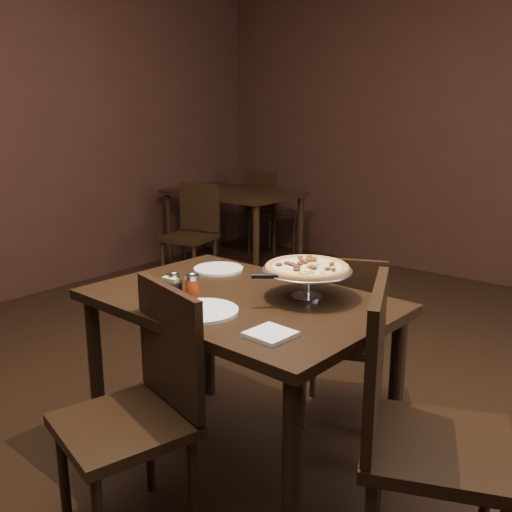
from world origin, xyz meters
The scene contains 16 objects.
room centered at (0.06, 0.03, 1.40)m, with size 6.04×7.04×2.84m.
dining_table centered at (-0.09, 0.03, 0.67)m, with size 1.27×0.89×0.77m.
background_table centered at (-2.20, 2.47, 0.66)m, with size 1.22×0.81×0.76m.
pizza_stand centered at (0.13, 0.20, 0.89)m, with size 0.37×0.37×0.15m.
parmesan_shaker centered at (-0.33, -0.11, 0.81)m, with size 0.06×0.06×0.10m.
pepper_flake_shaker centered at (-0.24, -0.09, 0.82)m, with size 0.06×0.06×0.11m.
packet_caddy centered at (-0.33, -0.13, 0.80)m, with size 0.10×0.10×0.08m.
napkin_stack centered at (0.26, -0.23, 0.77)m, with size 0.14×0.14×0.02m, color silver.
plate_left centered at (-0.43, 0.28, 0.77)m, with size 0.24×0.24×0.01m, color white.
plate_near centered at (-0.08, -0.20, 0.77)m, with size 0.27×0.27×0.01m, color white.
serving_spatula centered at (0.07, 0.01, 0.89)m, with size 0.17×0.17×0.02m.
chair_far centered at (0.08, 0.59, 0.48)m, with size 0.54×0.54×0.87m.
chair_near centered at (-0.11, -0.49, 0.50)m, with size 0.52×0.52×0.91m.
chair_side centered at (0.73, -0.09, 0.54)m, with size 0.60×0.60×0.99m.
bg_chair_far centered at (-2.25, 3.08, 0.50)m, with size 0.44×0.44×0.91m.
bg_chair_near centered at (-2.18, 1.88, 0.48)m, with size 0.48×0.48×0.88m.
Camera 1 is at (1.34, -1.68, 1.51)m, focal length 40.00 mm.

